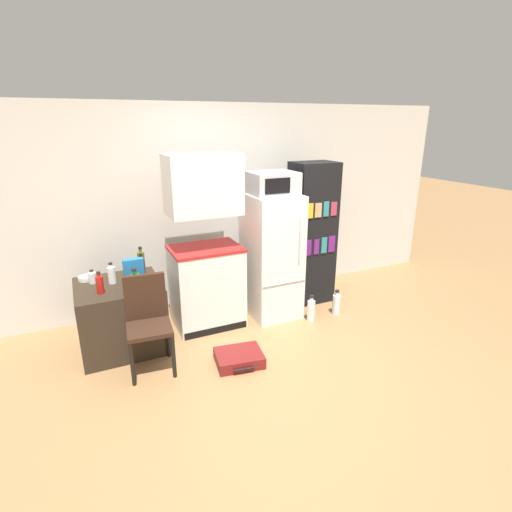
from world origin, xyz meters
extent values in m
plane|color=olive|center=(0.00, 0.00, 0.00)|extent=(24.00, 24.00, 0.00)
cube|color=beige|center=(0.20, 2.00, 1.23)|extent=(6.40, 0.10, 2.47)
cube|color=#2D2319|center=(-1.34, 1.22, 0.35)|extent=(0.82, 0.77, 0.70)
cube|color=silver|center=(-0.37, 1.32, 0.45)|extent=(0.76, 0.55, 0.90)
cube|color=#B21E1E|center=(-0.37, 1.32, 0.92)|extent=(0.77, 0.56, 0.03)
cube|color=silver|center=(-0.37, 1.32, 1.62)|extent=(0.76, 0.47, 0.63)
cube|color=black|center=(-0.37, 1.04, 0.04)|extent=(0.73, 0.01, 0.08)
cube|color=white|center=(0.43, 1.27, 0.74)|extent=(0.56, 0.66, 1.48)
cube|color=gray|center=(0.43, 0.94, 0.50)|extent=(0.54, 0.01, 0.01)
cylinder|color=silver|center=(0.61, 0.93, 1.00)|extent=(0.02, 0.02, 0.52)
cube|color=#B7B7BC|center=(0.43, 1.27, 1.60)|extent=(0.52, 0.43, 0.25)
cube|color=black|center=(0.38, 1.05, 1.60)|extent=(0.30, 0.01, 0.17)
cube|color=black|center=(1.06, 1.40, 0.90)|extent=(0.53, 0.40, 1.79)
cube|color=#661E75|center=(0.90, 1.20, 0.79)|extent=(0.07, 0.01, 0.19)
cube|color=#661E75|center=(1.01, 1.20, 0.79)|extent=(0.07, 0.01, 0.19)
cube|color=teal|center=(1.12, 1.20, 0.80)|extent=(0.08, 0.01, 0.20)
cube|color=#661E75|center=(1.23, 1.20, 0.80)|extent=(0.10, 0.01, 0.21)
cube|color=gold|center=(0.90, 1.20, 1.25)|extent=(0.08, 0.01, 0.18)
cube|color=tan|center=(1.01, 1.20, 1.25)|extent=(0.09, 0.01, 0.17)
cube|color=teal|center=(1.12, 1.20, 1.25)|extent=(0.07, 0.01, 0.18)
cube|color=#A33351|center=(1.23, 1.20, 1.25)|extent=(0.09, 0.01, 0.17)
cylinder|color=white|center=(-1.38, 1.27, 0.79)|extent=(0.08, 0.08, 0.17)
cylinder|color=white|center=(-1.38, 1.27, 0.89)|extent=(0.03, 0.03, 0.03)
cylinder|color=black|center=(-1.38, 1.27, 0.91)|extent=(0.04, 0.04, 0.02)
cylinder|color=#566619|center=(-1.04, 1.53, 0.81)|extent=(0.07, 0.07, 0.21)
cylinder|color=#566619|center=(-1.04, 1.53, 0.93)|extent=(0.03, 0.03, 0.04)
cylinder|color=black|center=(-1.04, 1.53, 0.96)|extent=(0.04, 0.04, 0.02)
cylinder|color=#1E6028|center=(-1.20, 0.89, 0.80)|extent=(0.09, 0.09, 0.20)
cylinder|color=#1E6028|center=(-1.20, 0.89, 0.92)|extent=(0.04, 0.04, 0.04)
cylinder|color=black|center=(-1.20, 0.89, 0.95)|extent=(0.05, 0.05, 0.02)
cylinder|color=black|center=(-1.08, 1.22, 0.82)|extent=(0.07, 0.07, 0.23)
cylinder|color=black|center=(-1.08, 1.22, 0.95)|extent=(0.03, 0.03, 0.04)
cylinder|color=black|center=(-1.08, 1.22, 0.98)|extent=(0.03, 0.03, 0.02)
cylinder|color=#AD1914|center=(-1.50, 1.06, 0.79)|extent=(0.07, 0.07, 0.17)
cylinder|color=#AD1914|center=(-1.50, 1.06, 0.89)|extent=(0.03, 0.03, 0.03)
cylinder|color=black|center=(-1.50, 1.06, 0.91)|extent=(0.04, 0.04, 0.02)
cylinder|color=silver|center=(-1.56, 1.35, 0.76)|extent=(0.08, 0.08, 0.11)
cylinder|color=silver|center=(-1.56, 1.35, 0.82)|extent=(0.03, 0.03, 0.02)
cylinder|color=black|center=(-1.56, 1.35, 0.84)|extent=(0.04, 0.04, 0.01)
cylinder|color=silver|center=(-1.62, 1.47, 0.72)|extent=(0.15, 0.15, 0.04)
cube|color=#1E66A8|center=(-1.18, 1.04, 0.85)|extent=(0.19, 0.07, 0.30)
cylinder|color=black|center=(-1.35, 0.49, 0.21)|extent=(0.04, 0.04, 0.43)
cylinder|color=black|center=(-0.99, 0.45, 0.21)|extent=(0.04, 0.04, 0.43)
cylinder|color=black|center=(-1.31, 0.85, 0.21)|extent=(0.04, 0.04, 0.43)
cylinder|color=black|center=(-0.95, 0.82, 0.21)|extent=(0.04, 0.04, 0.43)
cube|color=#331E14|center=(-1.15, 0.65, 0.45)|extent=(0.44, 0.44, 0.04)
cube|color=#331E14|center=(-1.13, 0.83, 0.69)|extent=(0.38, 0.09, 0.44)
cube|color=maroon|center=(-0.36, 0.41, 0.06)|extent=(0.50, 0.42, 0.11)
cylinder|color=black|center=(-0.39, 0.21, 0.06)|extent=(0.20, 0.05, 0.02)
cylinder|color=silver|center=(1.13, 0.89, 0.12)|extent=(0.10, 0.10, 0.24)
cylinder|color=silver|center=(1.13, 0.89, 0.27)|extent=(0.04, 0.04, 0.04)
cylinder|color=black|center=(1.13, 0.89, 0.30)|extent=(0.05, 0.05, 0.03)
cylinder|color=silver|center=(0.75, 0.86, 0.13)|extent=(0.09, 0.09, 0.25)
cylinder|color=silver|center=(0.75, 0.86, 0.28)|extent=(0.04, 0.04, 0.05)
cylinder|color=black|center=(0.75, 0.86, 0.31)|extent=(0.05, 0.05, 0.03)
camera|label=1|loc=(-1.63, -2.72, 2.26)|focal=28.00mm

